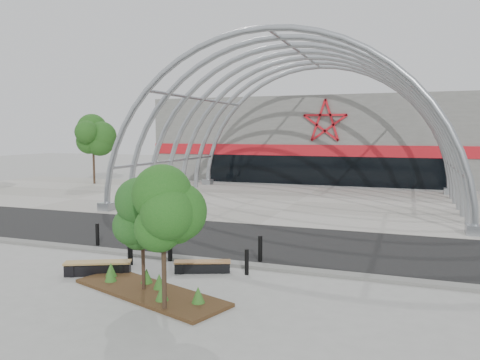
% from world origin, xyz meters
% --- Properties ---
extents(ground, '(140.00, 140.00, 0.00)m').
position_xyz_m(ground, '(0.00, 0.00, 0.00)').
color(ground, gray).
rests_on(ground, ground).
extents(road, '(140.00, 7.00, 0.02)m').
position_xyz_m(road, '(0.00, 3.50, 0.01)').
color(road, black).
rests_on(road, ground).
extents(forecourt, '(60.00, 17.00, 0.04)m').
position_xyz_m(forecourt, '(0.00, 15.50, 0.02)').
color(forecourt, '#A19D92').
rests_on(forecourt, ground).
extents(kerb, '(60.00, 0.50, 0.12)m').
position_xyz_m(kerb, '(0.00, -0.25, 0.06)').
color(kerb, slate).
rests_on(kerb, ground).
extents(arena_building, '(34.00, 15.24, 8.00)m').
position_xyz_m(arena_building, '(0.00, 33.45, 3.99)').
color(arena_building, slate).
rests_on(arena_building, ground).
extents(vault_canopy, '(20.80, 15.80, 20.36)m').
position_xyz_m(vault_canopy, '(0.00, 15.50, 0.02)').
color(vault_canopy, '#9BA0A5').
rests_on(vault_canopy, ground).
extents(planting_bed, '(5.45, 3.24, 0.55)m').
position_xyz_m(planting_bed, '(-0.04, -3.80, 0.13)').
color(planting_bed, '#372916').
rests_on(planting_bed, ground).
extents(street_tree_0, '(1.45, 1.45, 3.31)m').
position_xyz_m(street_tree_0, '(-0.22, -3.75, 2.38)').
color(street_tree_0, black).
rests_on(street_tree_0, ground).
extents(street_tree_1, '(1.57, 1.57, 3.72)m').
position_xyz_m(street_tree_1, '(1.13, -4.93, 2.67)').
color(street_tree_1, black).
rests_on(street_tree_1, ground).
extents(bench_0, '(2.16, 1.34, 0.45)m').
position_xyz_m(bench_0, '(-2.54, -2.82, 0.22)').
color(bench_0, black).
rests_on(bench_0, ground).
extents(bench_1, '(1.92, 1.10, 0.40)m').
position_xyz_m(bench_1, '(0.61, -1.40, 0.19)').
color(bench_1, black).
rests_on(bench_1, ground).
extents(bollard_0, '(0.15, 0.15, 0.94)m').
position_xyz_m(bollard_0, '(-5.06, 0.52, 0.47)').
color(bollard_0, black).
rests_on(bollard_0, ground).
extents(bollard_1, '(0.18, 0.18, 1.14)m').
position_xyz_m(bollard_1, '(-2.20, -1.42, 0.57)').
color(bollard_1, black).
rests_on(bollard_1, ground).
extents(bollard_2, '(0.17, 0.17, 1.06)m').
position_xyz_m(bollard_2, '(-1.11, -0.49, 0.53)').
color(bollard_2, black).
rests_on(bollard_2, ground).
extents(bollard_3, '(0.15, 0.15, 0.96)m').
position_xyz_m(bollard_3, '(2.05, 0.51, 0.48)').
color(bollard_3, black).
rests_on(bollard_3, ground).
extents(bollard_4, '(0.14, 0.14, 0.86)m').
position_xyz_m(bollard_4, '(2.09, -1.12, 0.43)').
color(bollard_4, black).
rests_on(bollard_4, ground).
extents(bg_tree_0, '(3.00, 3.00, 6.45)m').
position_xyz_m(bg_tree_0, '(-20.00, 20.00, 4.64)').
color(bg_tree_0, black).
rests_on(bg_tree_0, ground).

